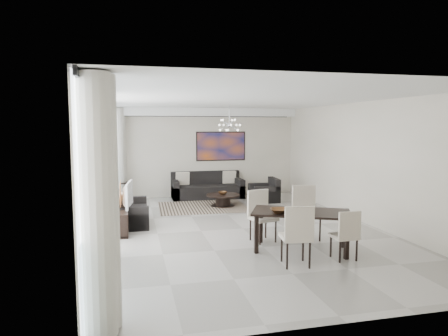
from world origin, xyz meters
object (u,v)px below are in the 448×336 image
object	(u,v)px
television	(125,195)
dining_table	(301,216)
tv_console	(118,219)
coffee_table	(223,199)
sofa_main	(207,189)

from	to	relation	value
television	dining_table	world-z (taller)	television
tv_console	television	world-z (taller)	television
coffee_table	television	xyz separation A→B (m)	(-2.74, -2.04, 0.59)
sofa_main	dining_table	xyz separation A→B (m)	(0.67, -5.85, 0.38)
television	dining_table	bearing A→B (deg)	-119.37
tv_console	dining_table	xyz separation A→B (m)	(3.38, -2.32, 0.40)
sofa_main	dining_table	bearing A→B (deg)	-83.49
tv_console	dining_table	world-z (taller)	dining_table
tv_console	television	distance (m)	0.56
sofa_main	tv_console	distance (m)	4.46
tv_console	sofa_main	bearing A→B (deg)	52.49
sofa_main	tv_console	xyz separation A→B (m)	(-2.71, -3.53, -0.03)
television	sofa_main	bearing A→B (deg)	-29.35
tv_console	television	xyz separation A→B (m)	(0.16, 0.04, 0.53)
coffee_table	television	world-z (taller)	television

